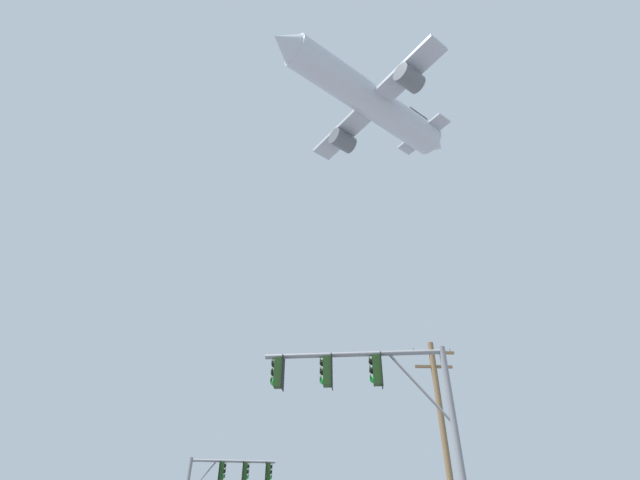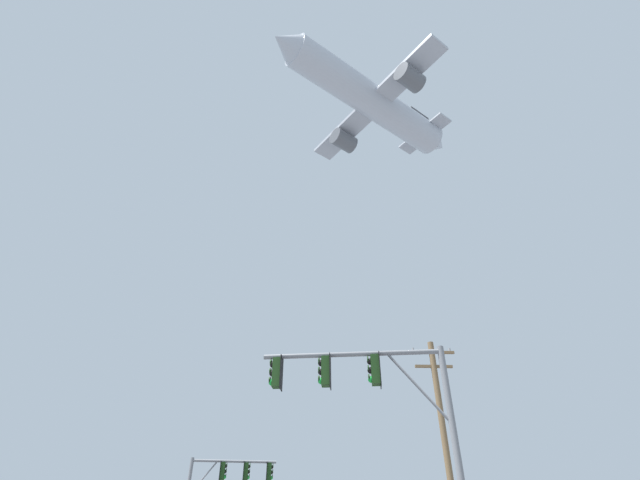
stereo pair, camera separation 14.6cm
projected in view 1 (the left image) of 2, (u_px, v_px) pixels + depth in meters
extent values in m
cylinder|color=slate|center=(460.00, 462.00, 12.25)|extent=(0.20, 0.20, 6.52)
cylinder|color=slate|center=(353.00, 354.00, 14.22)|extent=(5.54, 0.83, 0.15)
cylinder|color=slate|center=(419.00, 387.00, 13.48)|extent=(1.73, 0.29, 2.18)
cube|color=#193814|center=(279.00, 373.00, 14.08)|extent=(0.30, 0.35, 0.90)
cylinder|color=#193814|center=(279.00, 357.00, 14.37)|extent=(0.05, 0.05, 0.12)
cube|color=black|center=(283.00, 373.00, 14.07)|extent=(0.08, 0.46, 1.04)
sphere|color=black|center=(274.00, 365.00, 14.24)|extent=(0.20, 0.20, 0.20)
cylinder|color=#193814|center=(273.00, 363.00, 14.28)|extent=(0.07, 0.21, 0.21)
sphere|color=black|center=(274.00, 373.00, 14.08)|extent=(0.20, 0.20, 0.20)
cylinder|color=#193814|center=(272.00, 371.00, 14.12)|extent=(0.07, 0.21, 0.21)
sphere|color=green|center=(273.00, 382.00, 13.92)|extent=(0.20, 0.20, 0.20)
cylinder|color=#193814|center=(271.00, 380.00, 13.96)|extent=(0.07, 0.21, 0.21)
cube|color=#193814|center=(327.00, 372.00, 13.97)|extent=(0.30, 0.35, 0.90)
cylinder|color=#193814|center=(327.00, 356.00, 14.27)|extent=(0.05, 0.05, 0.12)
cube|color=black|center=(332.00, 371.00, 13.97)|extent=(0.08, 0.46, 1.04)
sphere|color=black|center=(323.00, 363.00, 14.14)|extent=(0.20, 0.20, 0.20)
cylinder|color=#193814|center=(321.00, 361.00, 14.18)|extent=(0.07, 0.21, 0.21)
sphere|color=black|center=(323.00, 372.00, 13.98)|extent=(0.20, 0.20, 0.20)
cylinder|color=#193814|center=(321.00, 370.00, 14.02)|extent=(0.07, 0.21, 0.21)
sphere|color=green|center=(323.00, 381.00, 13.82)|extent=(0.20, 0.20, 0.20)
cylinder|color=#193814|center=(321.00, 379.00, 13.86)|extent=(0.07, 0.21, 0.21)
cube|color=#193814|center=(377.00, 370.00, 13.87)|extent=(0.30, 0.35, 0.90)
cylinder|color=#193814|center=(376.00, 354.00, 14.16)|extent=(0.05, 0.05, 0.12)
cube|color=black|center=(382.00, 370.00, 13.86)|extent=(0.08, 0.46, 1.04)
sphere|color=black|center=(372.00, 362.00, 14.03)|extent=(0.20, 0.20, 0.20)
cylinder|color=#193814|center=(369.00, 360.00, 14.07)|extent=(0.07, 0.21, 0.21)
sphere|color=black|center=(372.00, 371.00, 13.87)|extent=(0.20, 0.20, 0.20)
cylinder|color=#193814|center=(370.00, 369.00, 13.91)|extent=(0.07, 0.21, 0.21)
sphere|color=green|center=(373.00, 380.00, 13.71)|extent=(0.20, 0.20, 0.20)
cylinder|color=#193814|center=(371.00, 378.00, 13.75)|extent=(0.07, 0.21, 0.21)
cylinder|color=slate|center=(234.00, 461.00, 26.01)|extent=(4.79, 0.60, 0.15)
cylinder|color=slate|center=(202.00, 479.00, 25.30)|extent=(1.50, 0.22, 1.91)
cube|color=#193814|center=(268.00, 472.00, 25.94)|extent=(0.29, 0.34, 0.90)
cylinder|color=#193814|center=(269.00, 462.00, 26.23)|extent=(0.05, 0.05, 0.12)
cube|color=black|center=(266.00, 472.00, 25.92)|extent=(0.07, 0.46, 1.04)
sphere|color=black|center=(271.00, 467.00, 26.11)|extent=(0.20, 0.20, 0.20)
cylinder|color=#193814|center=(272.00, 466.00, 26.15)|extent=(0.06, 0.21, 0.21)
sphere|color=black|center=(271.00, 472.00, 25.95)|extent=(0.20, 0.20, 0.20)
cylinder|color=#193814|center=(272.00, 471.00, 25.99)|extent=(0.06, 0.21, 0.21)
sphere|color=green|center=(270.00, 478.00, 25.79)|extent=(0.20, 0.20, 0.20)
cylinder|color=#193814|center=(271.00, 477.00, 25.83)|extent=(0.06, 0.21, 0.21)
cube|color=#193814|center=(245.00, 472.00, 25.79)|extent=(0.29, 0.34, 0.90)
cylinder|color=#193814|center=(246.00, 462.00, 26.08)|extent=(0.05, 0.05, 0.12)
cube|color=black|center=(242.00, 472.00, 25.77)|extent=(0.07, 0.46, 1.04)
sphere|color=black|center=(248.00, 466.00, 25.96)|extent=(0.20, 0.20, 0.20)
cylinder|color=#193814|center=(249.00, 465.00, 26.00)|extent=(0.06, 0.21, 0.21)
sphere|color=black|center=(247.00, 472.00, 25.80)|extent=(0.20, 0.20, 0.20)
cylinder|color=#193814|center=(249.00, 471.00, 25.84)|extent=(0.06, 0.21, 0.21)
sphere|color=green|center=(247.00, 477.00, 25.64)|extent=(0.20, 0.20, 0.20)
cylinder|color=#193814|center=(248.00, 476.00, 25.68)|extent=(0.06, 0.21, 0.21)
cube|color=#193814|center=(222.00, 471.00, 25.64)|extent=(0.29, 0.34, 0.90)
cylinder|color=#193814|center=(223.00, 461.00, 25.93)|extent=(0.05, 0.05, 0.12)
cube|color=black|center=(219.00, 471.00, 25.63)|extent=(0.07, 0.46, 1.04)
sphere|color=black|center=(225.00, 466.00, 25.81)|extent=(0.20, 0.20, 0.20)
cylinder|color=#193814|center=(226.00, 465.00, 25.85)|extent=(0.06, 0.21, 0.21)
sphere|color=black|center=(224.00, 471.00, 25.65)|extent=(0.20, 0.20, 0.20)
cylinder|color=#193814|center=(225.00, 470.00, 25.69)|extent=(0.06, 0.21, 0.21)
sphere|color=green|center=(223.00, 477.00, 25.49)|extent=(0.20, 0.20, 0.20)
cylinder|color=#193814|center=(225.00, 476.00, 25.53)|extent=(0.06, 0.21, 0.21)
cylinder|color=brown|center=(446.00, 450.00, 19.48)|extent=(0.28, 0.28, 9.76)
cube|color=brown|center=(432.00, 353.00, 21.98)|extent=(2.20, 0.12, 0.12)
cube|color=brown|center=(434.00, 367.00, 21.58)|extent=(1.80, 0.12, 0.12)
cylinder|color=gray|center=(413.00, 350.00, 22.02)|extent=(0.10, 0.10, 0.18)
cylinder|color=gray|center=(449.00, 351.00, 22.08)|extent=(0.10, 0.10, 0.18)
cylinder|color=#B7BCC6|center=(369.00, 100.00, 51.34)|extent=(19.00, 14.83, 3.67)
cone|color=#B7BCC6|center=(285.00, 43.00, 45.64)|extent=(4.06, 4.30, 3.48)
cone|color=#B7BCC6|center=(435.00, 145.00, 56.98)|extent=(3.66, 3.87, 3.12)
cube|color=#A8ADB7|center=(373.00, 105.00, 51.31)|extent=(13.24, 17.40, 0.41)
cylinder|color=#595B60|center=(409.00, 78.00, 47.12)|extent=(3.44, 3.27, 2.06)
cylinder|color=#595B60|center=(343.00, 141.00, 54.24)|extent=(3.44, 3.27, 2.06)
cube|color=#333338|center=(420.00, 125.00, 56.97)|extent=(2.79, 2.07, 4.35)
cube|color=#A8ADB7|center=(423.00, 135.00, 56.10)|extent=(5.63, 6.81, 0.23)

